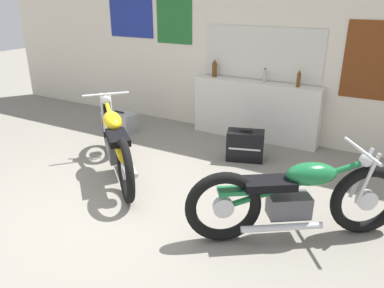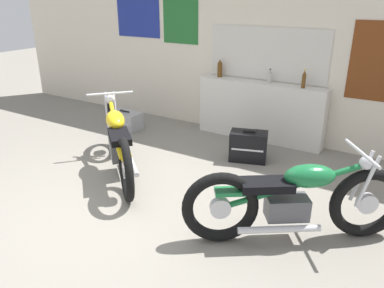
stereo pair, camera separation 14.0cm
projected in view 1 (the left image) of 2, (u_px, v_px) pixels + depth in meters
ground_plane at (103, 216)px, 4.06m from camera, size 24.00×24.00×0.00m
wall_back at (229, 48)px, 6.12m from camera, size 10.00×0.07×2.80m
sill_counter at (255, 111)px, 6.07m from camera, size 2.07×0.28×0.94m
bottle_leftmost at (214, 68)px, 6.21m from camera, size 0.08×0.08×0.31m
bottle_left_center at (265, 76)px, 5.82m from camera, size 0.06×0.06×0.22m
bottle_center at (299, 79)px, 5.52m from camera, size 0.06×0.06×0.28m
motorcycle_green at (297, 198)px, 3.57m from camera, size 1.84×1.31×0.91m
motorcycle_yellow at (115, 142)px, 4.87m from camera, size 1.74×1.56×0.95m
hard_case_black at (245, 145)px, 5.36m from camera, size 0.58×0.44×0.45m
hard_case_silver at (120, 121)px, 6.59m from camera, size 0.62×0.36×0.33m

